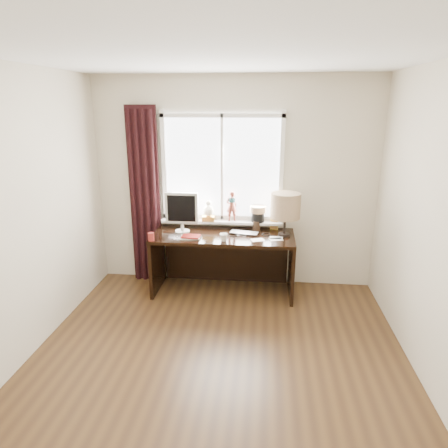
# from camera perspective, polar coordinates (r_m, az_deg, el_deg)

# --- Properties ---
(floor) EXTENTS (3.50, 4.00, 0.00)m
(floor) POSITION_cam_1_polar(r_m,az_deg,el_deg) (3.70, -1.35, -20.93)
(floor) COLOR #4B3118
(floor) RESTS_ON ground
(ceiling) EXTENTS (3.50, 4.00, 0.00)m
(ceiling) POSITION_cam_1_polar(r_m,az_deg,el_deg) (2.94, -1.73, 23.41)
(ceiling) COLOR white
(ceiling) RESTS_ON wall_back
(wall_back) EXTENTS (3.50, 0.00, 2.60)m
(wall_back) POSITION_cam_1_polar(r_m,az_deg,el_deg) (5.00, 1.48, 5.77)
(wall_back) COLOR #C0B49E
(wall_back) RESTS_ON ground
(wall_front) EXTENTS (3.50, 0.00, 2.60)m
(wall_front) POSITION_cam_1_polar(r_m,az_deg,el_deg) (1.37, -13.95, -28.53)
(wall_front) COLOR #C0B49E
(wall_front) RESTS_ON ground
(wall_left) EXTENTS (0.00, 4.00, 2.60)m
(wall_left) POSITION_cam_1_polar(r_m,az_deg,el_deg) (3.72, -29.28, -0.35)
(wall_left) COLOR #C0B49E
(wall_left) RESTS_ON ground
(laptop) EXTENTS (0.37, 0.28, 0.03)m
(laptop) POSITION_cam_1_polar(r_m,az_deg,el_deg) (4.82, 2.94, -1.29)
(laptop) COLOR silver
(laptop) RESTS_ON desk
(mug) EXTENTS (0.13, 0.13, 0.09)m
(mug) POSITION_cam_1_polar(r_m,az_deg,el_deg) (4.56, -0.04, -1.88)
(mug) COLOR white
(mug) RESTS_ON desk
(red_cup) EXTENTS (0.07, 0.07, 0.09)m
(red_cup) POSITION_cam_1_polar(r_m,az_deg,el_deg) (4.65, -10.37, -1.79)
(red_cup) COLOR maroon
(red_cup) RESTS_ON desk
(window) EXTENTS (1.52, 0.21, 1.40)m
(window) POSITION_cam_1_polar(r_m,az_deg,el_deg) (4.96, -0.19, 5.77)
(window) COLOR white
(window) RESTS_ON ground
(curtain) EXTENTS (0.38, 0.09, 2.25)m
(curtain) POSITION_cam_1_polar(r_m,az_deg,el_deg) (5.16, -11.27, 3.70)
(curtain) COLOR black
(curtain) RESTS_ON floor
(desk) EXTENTS (1.70, 0.70, 0.75)m
(desk) POSITION_cam_1_polar(r_m,az_deg,el_deg) (4.97, 0.00, -3.84)
(desk) COLOR black
(desk) RESTS_ON floor
(monitor) EXTENTS (0.40, 0.18, 0.49)m
(monitor) POSITION_cam_1_polar(r_m,az_deg,el_deg) (4.85, -6.06, 2.02)
(monitor) COLOR beige
(monitor) RESTS_ON desk
(notebook_stack) EXTENTS (0.24, 0.18, 0.03)m
(notebook_stack) POSITION_cam_1_polar(r_m,az_deg,el_deg) (4.68, -4.81, -1.84)
(notebook_stack) COLOR beige
(notebook_stack) RESTS_ON desk
(brush_holder) EXTENTS (0.09, 0.09, 0.25)m
(brush_holder) POSITION_cam_1_polar(r_m,az_deg,el_deg) (4.95, 4.65, -0.23)
(brush_holder) COLOR black
(brush_holder) RESTS_ON desk
(icon_frame) EXTENTS (0.10, 0.04, 0.13)m
(icon_frame) POSITION_cam_1_polar(r_m,az_deg,el_deg) (5.01, 7.18, -0.07)
(icon_frame) COLOR gold
(icon_frame) RESTS_ON desk
(table_lamp) EXTENTS (0.35, 0.35, 0.52)m
(table_lamp) POSITION_cam_1_polar(r_m,az_deg,el_deg) (4.71, 8.78, 2.53)
(table_lamp) COLOR black
(table_lamp) RESTS_ON desk
(loose_papers) EXTENTS (0.39, 0.23, 0.00)m
(loose_papers) POSITION_cam_1_polar(r_m,az_deg,el_deg) (4.67, 6.57, -2.14)
(loose_papers) COLOR white
(loose_papers) RESTS_ON desk
(desk_cables) EXTENTS (0.52, 0.28, 0.01)m
(desk_cables) POSITION_cam_1_polar(r_m,az_deg,el_deg) (4.82, 3.20, -1.41)
(desk_cables) COLOR black
(desk_cables) RESTS_ON desk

